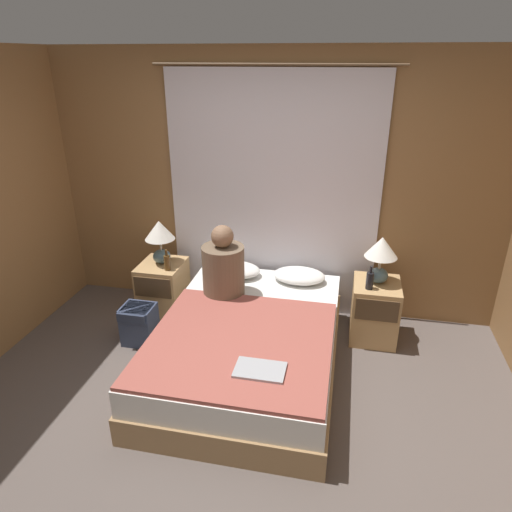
{
  "coord_description": "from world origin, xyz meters",
  "views": [
    {
      "loc": [
        0.7,
        -2.31,
        2.4
      ],
      "look_at": [
        0.0,
        1.05,
        0.89
      ],
      "focal_mm": 32.0,
      "sensor_mm": 36.0,
      "label": 1
    }
  ],
  "objects_px": {
    "person_left_in_bed": "(223,267)",
    "laptop_on_bed": "(260,370)",
    "lamp_right": "(381,253)",
    "beer_bottle_on_left_stand": "(167,262)",
    "pillow_right": "(299,276)",
    "bed": "(248,346)",
    "backpack_on_floor": "(139,322)",
    "lamp_left": "(160,236)",
    "beer_bottle_on_right_stand": "(370,280)",
    "nightstand_left": "(163,289)",
    "nightstand_right": "(374,311)",
    "pillow_left": "(235,270)"
  },
  "relations": [
    {
      "from": "lamp_left",
      "to": "laptop_on_bed",
      "type": "relative_size",
      "value": 1.27
    },
    {
      "from": "bed",
      "to": "person_left_in_bed",
      "type": "height_order",
      "value": "person_left_in_bed"
    },
    {
      "from": "bed",
      "to": "person_left_in_bed",
      "type": "bearing_deg",
      "value": 126.88
    },
    {
      "from": "person_left_in_bed",
      "to": "backpack_on_floor",
      "type": "distance_m",
      "value": 0.92
    },
    {
      "from": "person_left_in_bed",
      "to": "backpack_on_floor",
      "type": "height_order",
      "value": "person_left_in_bed"
    },
    {
      "from": "lamp_left",
      "to": "laptop_on_bed",
      "type": "distance_m",
      "value": 1.87
    },
    {
      "from": "beer_bottle_on_left_stand",
      "to": "bed",
      "type": "bearing_deg",
      "value": -32.36
    },
    {
      "from": "person_left_in_bed",
      "to": "laptop_on_bed",
      "type": "height_order",
      "value": "person_left_in_bed"
    },
    {
      "from": "person_left_in_bed",
      "to": "beer_bottle_on_left_stand",
      "type": "height_order",
      "value": "person_left_in_bed"
    },
    {
      "from": "backpack_on_floor",
      "to": "bed",
      "type": "bearing_deg",
      "value": -9.1
    },
    {
      "from": "beer_bottle_on_right_stand",
      "to": "laptop_on_bed",
      "type": "xyz_separation_m",
      "value": [
        -0.72,
        -1.2,
        -0.15
      ]
    },
    {
      "from": "lamp_right",
      "to": "person_left_in_bed",
      "type": "xyz_separation_m",
      "value": [
        -1.34,
        -0.3,
        -0.13
      ]
    },
    {
      "from": "nightstand_left",
      "to": "bed",
      "type": "bearing_deg",
      "value": -33.89
    },
    {
      "from": "beer_bottle_on_right_stand",
      "to": "backpack_on_floor",
      "type": "relative_size",
      "value": 0.58
    },
    {
      "from": "bed",
      "to": "pillow_left",
      "type": "relative_size",
      "value": 4.17
    },
    {
      "from": "nightstand_right",
      "to": "beer_bottle_on_left_stand",
      "type": "xyz_separation_m",
      "value": [
        -1.93,
        -0.11,
        0.35
      ]
    },
    {
      "from": "nightstand_right",
      "to": "beer_bottle_on_right_stand",
      "type": "height_order",
      "value": "beer_bottle_on_right_stand"
    },
    {
      "from": "nightstand_right",
      "to": "laptop_on_bed",
      "type": "height_order",
      "value": "nightstand_right"
    },
    {
      "from": "bed",
      "to": "nightstand_right",
      "type": "xyz_separation_m",
      "value": [
        1.02,
        0.69,
        0.06
      ]
    },
    {
      "from": "nightstand_right",
      "to": "beer_bottle_on_left_stand",
      "type": "height_order",
      "value": "beer_bottle_on_left_stand"
    },
    {
      "from": "beer_bottle_on_left_stand",
      "to": "backpack_on_floor",
      "type": "distance_m",
      "value": 0.61
    },
    {
      "from": "nightstand_left",
      "to": "person_left_in_bed",
      "type": "bearing_deg",
      "value": -20.54
    },
    {
      "from": "laptop_on_bed",
      "to": "nightstand_right",
      "type": "bearing_deg",
      "value": 58.57
    },
    {
      "from": "bed",
      "to": "pillow_right",
      "type": "xyz_separation_m",
      "value": [
        0.31,
        0.81,
        0.28
      ]
    },
    {
      "from": "lamp_right",
      "to": "beer_bottle_on_right_stand",
      "type": "xyz_separation_m",
      "value": [
        -0.08,
        -0.14,
        -0.2
      ]
    },
    {
      "from": "pillow_right",
      "to": "beer_bottle_on_right_stand",
      "type": "bearing_deg",
      "value": -20.02
    },
    {
      "from": "nightstand_right",
      "to": "lamp_right",
      "type": "distance_m",
      "value": 0.56
    },
    {
      "from": "lamp_left",
      "to": "lamp_right",
      "type": "distance_m",
      "value": 2.05
    },
    {
      "from": "pillow_left",
      "to": "beer_bottle_on_left_stand",
      "type": "bearing_deg",
      "value": -158.88
    },
    {
      "from": "pillow_right",
      "to": "backpack_on_floor",
      "type": "xyz_separation_m",
      "value": [
        -1.36,
        -0.64,
        -0.3
      ]
    },
    {
      "from": "nightstand_right",
      "to": "pillow_left",
      "type": "height_order",
      "value": "pillow_left"
    },
    {
      "from": "lamp_right",
      "to": "beer_bottle_on_left_stand",
      "type": "bearing_deg",
      "value": -175.73
    },
    {
      "from": "person_left_in_bed",
      "to": "backpack_on_floor",
      "type": "xyz_separation_m",
      "value": [
        -0.73,
        -0.25,
        -0.5
      ]
    },
    {
      "from": "lamp_left",
      "to": "beer_bottle_on_right_stand",
      "type": "xyz_separation_m",
      "value": [
        1.97,
        -0.14,
        -0.2
      ]
    },
    {
      "from": "pillow_left",
      "to": "backpack_on_floor",
      "type": "height_order",
      "value": "pillow_left"
    },
    {
      "from": "lamp_right",
      "to": "laptop_on_bed",
      "type": "distance_m",
      "value": 1.6
    },
    {
      "from": "pillow_right",
      "to": "person_left_in_bed",
      "type": "height_order",
      "value": "person_left_in_bed"
    },
    {
      "from": "pillow_right",
      "to": "laptop_on_bed",
      "type": "bearing_deg",
      "value": -93.62
    },
    {
      "from": "bed",
      "to": "lamp_left",
      "type": "height_order",
      "value": "lamp_left"
    },
    {
      "from": "bed",
      "to": "backpack_on_floor",
      "type": "relative_size",
      "value": 5.56
    },
    {
      "from": "nightstand_right",
      "to": "pillow_left",
      "type": "xyz_separation_m",
      "value": [
        -1.33,
        0.12,
        0.23
      ]
    },
    {
      "from": "lamp_left",
      "to": "pillow_left",
      "type": "relative_size",
      "value": 0.88
    },
    {
      "from": "nightstand_left",
      "to": "pillow_right",
      "type": "bearing_deg",
      "value": 5.11
    },
    {
      "from": "lamp_right",
      "to": "beer_bottle_on_left_stand",
      "type": "relative_size",
      "value": 2.1
    },
    {
      "from": "beer_bottle_on_left_stand",
      "to": "laptop_on_bed",
      "type": "height_order",
      "value": "beer_bottle_on_left_stand"
    },
    {
      "from": "nightstand_left",
      "to": "beer_bottle_on_right_stand",
      "type": "distance_m",
      "value": 2.0
    },
    {
      "from": "beer_bottle_on_right_stand",
      "to": "lamp_right",
      "type": "bearing_deg",
      "value": 61.5
    },
    {
      "from": "lamp_right",
      "to": "pillow_right",
      "type": "relative_size",
      "value": 0.88
    },
    {
      "from": "pillow_right",
      "to": "beer_bottle_on_right_stand",
      "type": "height_order",
      "value": "beer_bottle_on_right_stand"
    },
    {
      "from": "lamp_right",
      "to": "beer_bottle_on_left_stand",
      "type": "height_order",
      "value": "lamp_right"
    }
  ]
}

